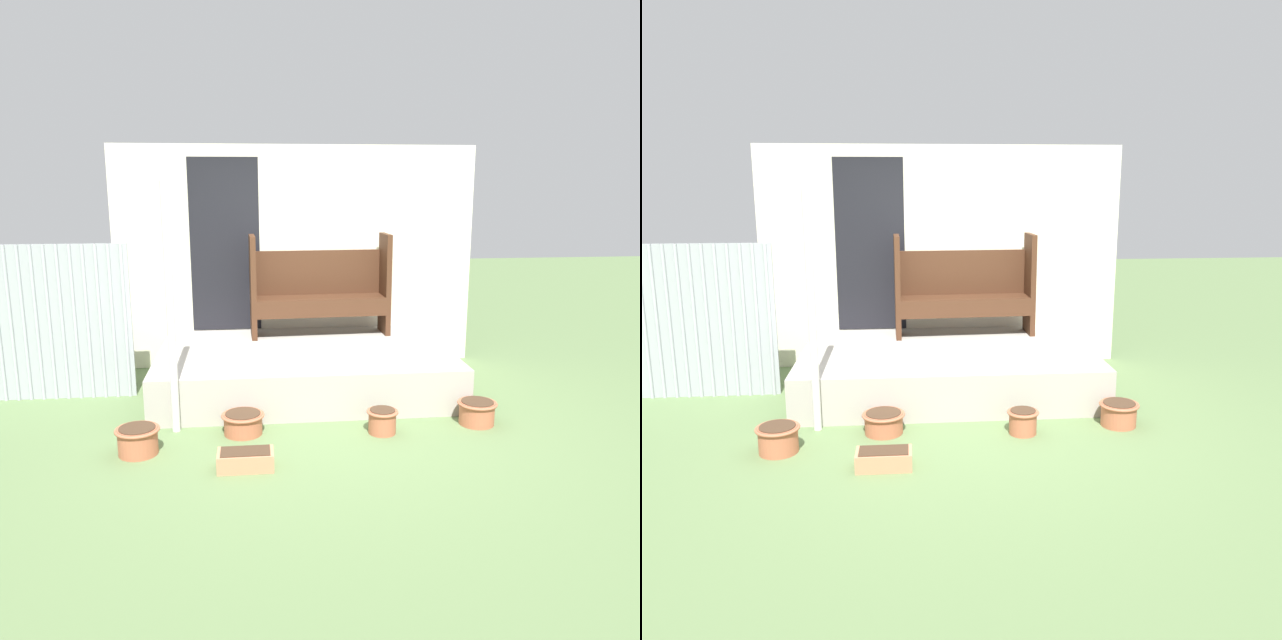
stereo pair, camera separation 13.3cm
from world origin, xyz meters
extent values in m
plane|color=#5B7547|center=(0.00, 0.00, 0.00)|extent=(24.00, 24.00, 0.00)
cube|color=#A8A399|center=(-0.07, 0.97, 0.22)|extent=(3.04, 1.94, 0.45)
cube|color=beige|center=(-0.07, 1.97, 1.30)|extent=(4.24, 0.06, 2.60)
cube|color=black|center=(-0.91, 1.93, 1.46)|extent=(0.80, 0.02, 2.00)
cylinder|color=#AAB0B5|center=(-3.00, 0.93, 0.79)|extent=(0.04, 0.04, 1.59)
cylinder|color=#AAB0B5|center=(-2.88, 0.93, 0.79)|extent=(0.04, 0.04, 1.59)
cylinder|color=#AAB0B5|center=(-2.75, 0.93, 0.79)|extent=(0.04, 0.04, 1.59)
cylinder|color=#AAB0B5|center=(-2.63, 0.93, 0.79)|extent=(0.04, 0.04, 1.59)
cylinder|color=#AAB0B5|center=(-2.51, 0.93, 0.79)|extent=(0.04, 0.04, 1.59)
cylinder|color=#AAB0B5|center=(-2.39, 0.93, 0.79)|extent=(0.04, 0.04, 1.59)
cylinder|color=#AAB0B5|center=(-2.26, 0.93, 0.79)|extent=(0.04, 0.04, 1.59)
cylinder|color=#AAB0B5|center=(-2.14, 0.93, 0.79)|extent=(0.04, 0.04, 1.59)
cylinder|color=#AAB0B5|center=(-2.02, 0.93, 0.79)|extent=(0.04, 0.04, 1.59)
cylinder|color=#AAB0B5|center=(-1.89, 0.93, 0.79)|extent=(0.04, 0.04, 1.59)
cylinder|color=silver|center=(-1.31, -0.06, 1.10)|extent=(0.07, 0.07, 2.19)
cube|color=#422616|center=(-0.60, 1.55, 1.02)|extent=(0.08, 0.40, 1.16)
cube|color=#422616|center=(0.93, 1.61, 1.02)|extent=(0.08, 0.40, 1.16)
cube|color=#422616|center=(0.17, 1.58, 0.87)|extent=(1.48, 0.46, 0.04)
cube|color=#422616|center=(0.17, 1.39, 0.77)|extent=(1.46, 0.09, 0.16)
cube|color=#422616|center=(0.16, 1.76, 1.15)|extent=(1.46, 0.10, 0.51)
cylinder|color=#B26042|center=(-1.56, -0.52, 0.11)|extent=(0.32, 0.32, 0.22)
torus|color=#B26042|center=(-1.56, -0.52, 0.21)|extent=(0.36, 0.36, 0.02)
cylinder|color=#422D1E|center=(-1.56, -0.52, 0.23)|extent=(0.30, 0.30, 0.01)
cylinder|color=#B26042|center=(-0.71, -0.19, 0.09)|extent=(0.34, 0.34, 0.19)
torus|color=#B26042|center=(-0.71, -0.19, 0.17)|extent=(0.38, 0.38, 0.02)
cylinder|color=#422D1E|center=(-0.71, -0.19, 0.19)|extent=(0.31, 0.31, 0.01)
cylinder|color=#B26042|center=(0.51, -0.31, 0.11)|extent=(0.24, 0.24, 0.21)
torus|color=#B26042|center=(0.51, -0.31, 0.20)|extent=(0.28, 0.28, 0.02)
cylinder|color=#422D1E|center=(0.51, -0.31, 0.21)|extent=(0.22, 0.22, 0.01)
cylinder|color=#B26042|center=(1.42, -0.20, 0.11)|extent=(0.32, 0.32, 0.21)
torus|color=#B26042|center=(1.42, -0.20, 0.20)|extent=(0.36, 0.36, 0.02)
cylinder|color=#422D1E|center=(1.42, -0.20, 0.22)|extent=(0.29, 0.29, 0.01)
cube|color=tan|center=(-0.69, -0.88, 0.07)|extent=(0.44, 0.23, 0.14)
cube|color=#422D1E|center=(-0.69, -0.88, 0.14)|extent=(0.38, 0.20, 0.01)
camera|label=1|loc=(-0.60, -5.41, 2.18)|focal=35.00mm
camera|label=2|loc=(-0.47, -5.42, 2.18)|focal=35.00mm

